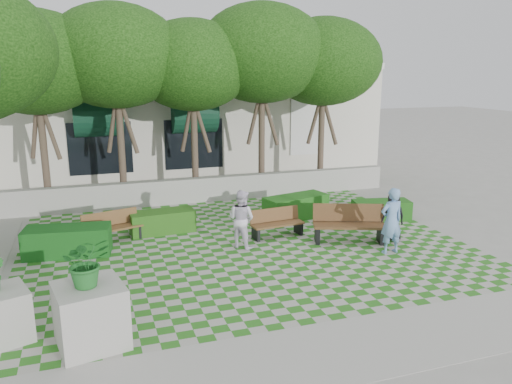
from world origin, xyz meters
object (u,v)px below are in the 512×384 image
object	(u,v)px
person_white	(241,219)
planter_front	(90,302)
person_dark	(393,217)
hedge_west	(68,241)
person_blue	(391,221)
bench_east	(349,224)
hedge_east	(381,210)
hedge_midright	(296,207)
planter_back	(0,313)
hedge_midleft	(162,222)
bench_mid	(277,223)
bench_west	(112,227)

from	to	relation	value
person_white	planter_front	bearing A→B (deg)	94.63
planter_front	person_dark	xyz separation A→B (m)	(8.32, 3.17, -0.12)
hedge_west	person_blue	bearing A→B (deg)	-17.61
bench_east	hedge_east	size ratio (longest dim) A/B	1.16
hedge_midright	hedge_west	bearing A→B (deg)	-170.05
planter_back	person_dark	bearing A→B (deg)	14.06
planter_back	person_white	size ratio (longest dim) A/B	0.98
hedge_west	person_blue	distance (m)	8.63
hedge_midleft	hedge_west	bearing A→B (deg)	-157.27
hedge_midright	planter_front	distance (m)	9.03
person_white	hedge_west	bearing A→B (deg)	38.62
bench_mid	person_dark	distance (m)	3.36
bench_mid	person_dark	bearing A→B (deg)	-30.48
bench_mid	hedge_midright	size ratio (longest dim) A/B	0.75
hedge_east	planter_back	size ratio (longest dim) A/B	1.16
hedge_midright	hedge_west	size ratio (longest dim) A/B	0.99
hedge_midleft	bench_east	bearing A→B (deg)	-27.29
hedge_east	planter_back	world-z (taller)	planter_back
planter_front	person_dark	size ratio (longest dim) A/B	1.44
hedge_midright	person_dark	distance (m)	3.48
bench_west	planter_back	world-z (taller)	planter_back
person_dark	person_white	xyz separation A→B (m)	(-4.28, 0.86, 0.11)
planter_front	person_white	bearing A→B (deg)	44.98
bench_mid	person_white	world-z (taller)	person_white
hedge_east	person_dark	world-z (taller)	person_dark
planter_front	planter_back	size ratio (longest dim) A/B	1.27
hedge_east	hedge_west	distance (m)	9.69
bench_east	planter_back	bearing A→B (deg)	-141.75
planter_front	planter_back	world-z (taller)	planter_front
bench_east	person_blue	distance (m)	1.38
hedge_east	hedge_midright	size ratio (longest dim) A/B	0.85
person_dark	planter_back	bearing A→B (deg)	27.23
bench_west	person_dark	world-z (taller)	person_dark
hedge_east	bench_mid	bearing A→B (deg)	-172.78
bench_mid	hedge_midleft	xyz separation A→B (m)	(-3.15, 1.46, -0.07)
bench_east	person_white	xyz separation A→B (m)	(-3.05, 0.55, 0.30)
bench_mid	person_dark	world-z (taller)	person_dark
planter_back	person_dark	distance (m)	10.18
planter_front	person_white	size ratio (longest dim) A/B	1.24
hedge_midright	person_white	size ratio (longest dim) A/B	1.33
hedge_east	hedge_midleft	xyz separation A→B (m)	(-7.03, 0.96, 0.01)
hedge_midright	person_dark	size ratio (longest dim) A/B	1.54
hedge_west	person_dark	bearing A→B (deg)	-11.19
bench_west	planter_back	bearing A→B (deg)	-130.18
hedge_midright	planter_back	distance (m)	9.81
hedge_midleft	planter_back	xyz separation A→B (m)	(-3.70, -5.34, 0.20)
planter_back	person_white	distance (m)	6.52
planter_front	person_blue	distance (m)	8.02
hedge_east	person_white	xyz separation A→B (m)	(-5.13, -1.04, 0.49)
person_dark	hedge_midleft	bearing A→B (deg)	-11.71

